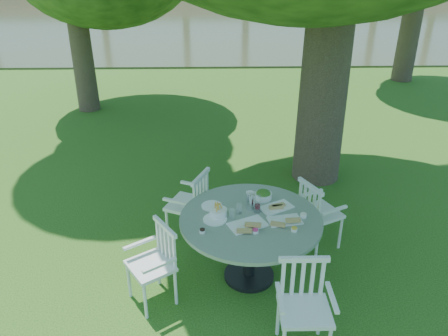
{
  "coord_description": "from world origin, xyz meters",
  "views": [
    {
      "loc": [
        -0.12,
        -4.72,
        3.28
      ],
      "look_at": [
        0.0,
        0.2,
        0.85
      ],
      "focal_mm": 35.0,
      "sensor_mm": 36.0,
      "label": 1
    }
  ],
  "objects": [
    {
      "name": "ground",
      "position": [
        0.0,
        0.0,
        0.0
      ],
      "size": [
        140.0,
        140.0,
        0.0
      ],
      "primitive_type": "plane",
      "color": "#18410D",
      "rests_on": "ground"
    },
    {
      "name": "table",
      "position": [
        0.26,
        -0.85,
        0.65
      ],
      "size": [
        1.5,
        1.5,
        0.78
      ],
      "color": "black",
      "rests_on": "ground"
    },
    {
      "name": "chair_ne",
      "position": [
        1.08,
        -0.29,
        0.52
      ],
      "size": [
        0.57,
        0.58,
        0.88
      ],
      "rotation": [
        0.0,
        0.0,
        -4.26
      ],
      "color": "white",
      "rests_on": "ground"
    },
    {
      "name": "chair_nw",
      "position": [
        -0.39,
        -0.08,
        0.54
      ],
      "size": [
        0.58,
        0.6,
        0.92
      ],
      "rotation": [
        0.0,
        0.0,
        -1.98
      ],
      "color": "white",
      "rests_on": "ground"
    },
    {
      "name": "chair_sw",
      "position": [
        -0.71,
        -1.15,
        0.51
      ],
      "size": [
        0.58,
        0.59,
        0.86
      ],
      "rotation": [
        0.0,
        0.0,
        -0.98
      ],
      "color": "white",
      "rests_on": "ground"
    },
    {
      "name": "chair_se",
      "position": [
        0.66,
        -1.78,
        0.53
      ],
      "size": [
        0.46,
        0.43,
        0.89
      ],
      "rotation": [
        0.0,
        0.0,
        -0.01
      ],
      "color": "white",
      "rests_on": "ground"
    },
    {
      "name": "tableware",
      "position": [
        0.23,
        -0.74,
        0.82
      ],
      "size": [
        1.13,
        0.82,
        0.2
      ],
      "color": "white",
      "rests_on": "table"
    },
    {
      "name": "river",
      "position": [
        0.0,
        23.0,
        0.0
      ],
      "size": [
        100.0,
        28.0,
        0.12
      ],
      "primitive_type": "cube",
      "color": "#343B23",
      "rests_on": "ground"
    }
  ]
}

